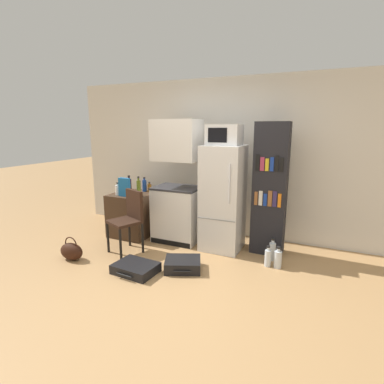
# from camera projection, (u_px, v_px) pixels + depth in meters

# --- Properties ---
(ground_plane) EXTENTS (24.00, 24.00, 0.00)m
(ground_plane) POSITION_uv_depth(u_px,v_px,m) (182.00, 287.00, 3.48)
(ground_plane) COLOR tan
(wall_back) EXTENTS (6.40, 0.10, 2.60)m
(wall_back) POSITION_uv_depth(u_px,v_px,m) (245.00, 159.00, 4.90)
(wall_back) COLOR silver
(wall_back) RESTS_ON ground_plane
(side_table) EXTENTS (0.66, 0.69, 0.72)m
(side_table) POSITION_uv_depth(u_px,v_px,m) (133.00, 214.00, 5.13)
(side_table) COLOR #422D1E
(side_table) RESTS_ON ground_plane
(kitchen_hutch) EXTENTS (0.73, 0.56, 1.94)m
(kitchen_hutch) POSITION_uv_depth(u_px,v_px,m) (177.00, 187.00, 4.76)
(kitchen_hutch) COLOR white
(kitchen_hutch) RESTS_ON ground_plane
(refrigerator) EXTENTS (0.58, 0.60, 1.57)m
(refrigerator) POSITION_uv_depth(u_px,v_px,m) (223.00, 198.00, 4.46)
(refrigerator) COLOR white
(refrigerator) RESTS_ON ground_plane
(microwave) EXTENTS (0.47, 0.36, 0.29)m
(microwave) POSITION_uv_depth(u_px,v_px,m) (224.00, 135.00, 4.26)
(microwave) COLOR silver
(microwave) RESTS_ON refrigerator
(bookshelf) EXTENTS (0.46, 0.32, 1.90)m
(bookshelf) POSITION_uv_depth(u_px,v_px,m) (270.00, 189.00, 4.28)
(bookshelf) COLOR black
(bookshelf) RESTS_ON ground_plane
(bottle_amber_beer) EXTENTS (0.07, 0.07, 0.17)m
(bottle_amber_beer) POSITION_uv_depth(u_px,v_px,m) (149.00, 188.00, 5.15)
(bottle_amber_beer) COLOR brown
(bottle_amber_beer) RESTS_ON side_table
(bottle_wine_dark) EXTENTS (0.08, 0.08, 0.29)m
(bottle_wine_dark) POSITION_uv_depth(u_px,v_px,m) (129.00, 185.00, 5.12)
(bottle_wine_dark) COLOR black
(bottle_wine_dark) RESTS_ON side_table
(bottle_olive_oil) EXTENTS (0.07, 0.07, 0.32)m
(bottle_olive_oil) POSITION_uv_depth(u_px,v_px,m) (139.00, 188.00, 4.88)
(bottle_olive_oil) COLOR #566619
(bottle_olive_oil) RESTS_ON side_table
(bottle_milk_white) EXTENTS (0.08, 0.08, 0.21)m
(bottle_milk_white) POSITION_uv_depth(u_px,v_px,m) (118.00, 190.00, 4.93)
(bottle_milk_white) COLOR white
(bottle_milk_white) RESTS_ON side_table
(bottle_blue_soda) EXTENTS (0.07, 0.07, 0.25)m
(bottle_blue_soda) POSITION_uv_depth(u_px,v_px,m) (144.00, 185.00, 5.20)
(bottle_blue_soda) COLOR #1E47A3
(bottle_blue_soda) RESTS_ON side_table
(bowl) EXTENTS (0.16, 0.16, 0.04)m
(bowl) POSITION_uv_depth(u_px,v_px,m) (137.00, 196.00, 4.78)
(bowl) COLOR silver
(bowl) RESTS_ON side_table
(cereal_box) EXTENTS (0.19, 0.07, 0.30)m
(cereal_box) POSITION_uv_depth(u_px,v_px,m) (124.00, 187.00, 4.82)
(cereal_box) COLOR #1E66A8
(cereal_box) RESTS_ON side_table
(chair) EXTENTS (0.52, 0.52, 0.92)m
(chair) POSITION_uv_depth(u_px,v_px,m) (129.00, 215.00, 4.39)
(chair) COLOR black
(chair) RESTS_ON ground_plane
(suitcase_large_flat) EXTENTS (0.56, 0.52, 0.14)m
(suitcase_large_flat) POSITION_uv_depth(u_px,v_px,m) (183.00, 264.00, 3.90)
(suitcase_large_flat) COLOR black
(suitcase_large_flat) RESTS_ON ground_plane
(suitcase_small_flat) EXTENTS (0.56, 0.46, 0.12)m
(suitcase_small_flat) POSITION_uv_depth(u_px,v_px,m) (136.00, 268.00, 3.82)
(suitcase_small_flat) COLOR black
(suitcase_small_flat) RESTS_ON ground_plane
(handbag) EXTENTS (0.36, 0.20, 0.33)m
(handbag) POSITION_uv_depth(u_px,v_px,m) (72.00, 251.00, 4.18)
(handbag) COLOR #33190F
(handbag) RESTS_ON ground_plane
(water_bottle_front) EXTENTS (0.09, 0.09, 0.32)m
(water_bottle_front) POSITION_uv_depth(u_px,v_px,m) (272.00, 251.00, 4.16)
(water_bottle_front) COLOR silver
(water_bottle_front) RESTS_ON ground_plane
(water_bottle_middle) EXTENTS (0.09, 0.09, 0.29)m
(water_bottle_middle) POSITION_uv_depth(u_px,v_px,m) (268.00, 258.00, 3.98)
(water_bottle_middle) COLOR silver
(water_bottle_middle) RESTS_ON ground_plane
(water_bottle_back) EXTENTS (0.10, 0.10, 0.30)m
(water_bottle_back) POSITION_uv_depth(u_px,v_px,m) (278.00, 259.00, 3.94)
(water_bottle_back) COLOR silver
(water_bottle_back) RESTS_ON ground_plane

